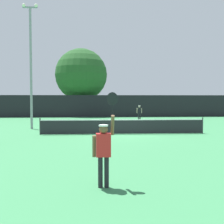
{
  "coord_description": "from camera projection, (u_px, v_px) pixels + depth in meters",
  "views": [
    {
      "loc": [
        -1.8,
        -17.23,
        2.29
      ],
      "look_at": [
        -0.48,
        3.66,
        1.26
      ],
      "focal_mm": 42.85,
      "sensor_mm": 36.0,
      "label": 1
    }
  ],
  "objects": [
    {
      "name": "tennis_ball",
      "position": [
        82.0,
        128.0,
        20.81
      ],
      "size": [
        0.07,
        0.07,
        0.07
      ],
      "primitive_type": "sphere",
      "color": "#CCE033",
      "rests_on": "ground"
    },
    {
      "name": "player_serving",
      "position": [
        104.0,
        146.0,
        6.86
      ],
      "size": [
        0.67,
        0.39,
        2.47
      ],
      "color": "red",
      "rests_on": "ground"
    },
    {
      "name": "parked_car_near",
      "position": [
        57.0,
        109.0,
        41.14
      ],
      "size": [
        1.92,
        4.21,
        1.69
      ],
      "rotation": [
        0.0,
        0.0,
        0.0
      ],
      "color": "red",
      "rests_on": "ground"
    },
    {
      "name": "large_tree",
      "position": [
        81.0,
        75.0,
        36.58
      ],
      "size": [
        7.09,
        7.09,
        9.16
      ],
      "color": "brown",
      "rests_on": "ground"
    },
    {
      "name": "ground_plane",
      "position": [
        123.0,
        134.0,
        17.4
      ],
      "size": [
        120.0,
        120.0,
        0.0
      ],
      "primitive_type": "plane",
      "color": "#387F4C"
    },
    {
      "name": "tennis_net",
      "position": [
        123.0,
        126.0,
        17.38
      ],
      "size": [
        10.71,
        0.08,
        1.07
      ],
      "color": "#232328",
      "rests_on": "ground"
    },
    {
      "name": "parked_car_mid",
      "position": [
        171.0,
        108.0,
        42.41
      ],
      "size": [
        2.18,
        4.32,
        1.69
      ],
      "rotation": [
        0.0,
        0.0,
        0.07
      ],
      "color": "black",
      "rests_on": "ground"
    },
    {
      "name": "light_pole",
      "position": [
        31.0,
        59.0,
        20.17
      ],
      "size": [
        1.18,
        0.28,
        9.42
      ],
      "color": "gray",
      "rests_on": "ground"
    },
    {
      "name": "perimeter_fence",
      "position": [
        109.0,
        106.0,
        33.84
      ],
      "size": [
        32.46,
        0.12,
        2.77
      ],
      "primitive_type": "cube",
      "color": "black",
      "rests_on": "ground"
    },
    {
      "name": "player_receiving",
      "position": [
        139.0,
        111.0,
        28.49
      ],
      "size": [
        0.57,
        0.23,
        1.59
      ],
      "rotation": [
        0.0,
        0.0,
        3.14
      ],
      "color": "black",
      "rests_on": "ground"
    }
  ]
}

